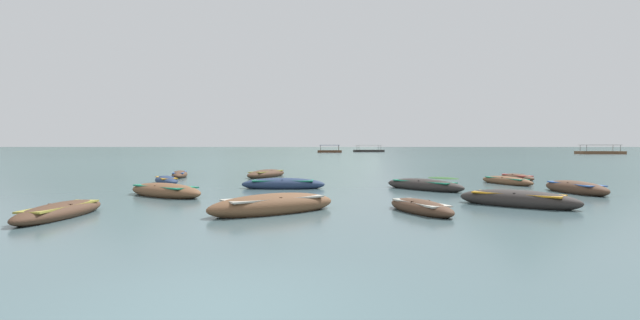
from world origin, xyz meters
TOP-DOWN VIEW (x-y plane):
  - ground_plane at (0.00, 1500.00)m, footprint 6000.00×6000.00m
  - mountain_1 at (-843.29, 1845.34)m, footprint 1559.41×1559.41m
  - mountain_2 at (-266.54, 2007.97)m, footprint 1355.46×1355.46m
  - mountain_3 at (716.04, 1768.37)m, footprint 1359.97×1359.97m
  - rowboat_0 at (-7.86, 19.21)m, footprint 2.56×3.33m
  - rowboat_1 at (-1.10, 16.32)m, footprint 4.01×1.32m
  - rowboat_2 at (11.79, 14.71)m, footprint 1.85×3.86m
  - rowboat_3 at (-3.18, 24.48)m, footprint 2.72×4.45m
  - rowboat_4 at (-6.37, 7.13)m, footprint 1.11×3.89m
  - rowboat_5 at (12.28, 22.54)m, footprint 1.61×3.15m
  - rowboat_6 at (10.48, 19.28)m, footprint 2.19×3.73m
  - rowboat_7 at (-5.49, 12.79)m, footprint 4.25×3.56m
  - rowboat_8 at (5.51, 15.96)m, footprint 3.71×3.95m
  - rowboat_9 at (7.59, 10.15)m, footprint 3.88×3.33m
  - rowboat_10 at (-8.84, 24.16)m, footprint 1.77×3.72m
  - rowboat_12 at (-0.43, 8.28)m, footprint 4.20×3.71m
  - rowboat_13 at (4.04, 8.49)m, footprint 2.11×3.19m
  - ferry_0 at (68.27, 115.19)m, footprint 10.87×4.83m
  - ferry_1 at (11.98, 153.58)m, footprint 10.66×5.86m
  - ferry_2 at (-1.18, 138.24)m, footprint 7.59×3.00m
  - weed_patch_0 at (8.11, 23.59)m, footprint 2.35×2.28m

SIDE VIEW (x-z plane):
  - ground_plane at x=0.00m, z-range 0.00..0.00m
  - weed_patch_0 at x=8.11m, z-range -0.07..0.07m
  - rowboat_5 at x=12.28m, z-range -0.08..0.37m
  - rowboat_0 at x=-7.86m, z-range -0.09..0.40m
  - rowboat_13 at x=4.04m, z-range -0.09..0.41m
  - rowboat_10 at x=-8.84m, z-range -0.10..0.42m
  - rowboat_6 at x=10.48m, z-range -0.10..0.43m
  - rowboat_4 at x=-6.37m, z-range -0.10..0.43m
  - rowboat_3 at x=-3.18m, z-range -0.11..0.49m
  - rowboat_1 at x=-1.10m, z-range -0.12..0.51m
  - rowboat_8 at x=5.51m, z-range -0.12..0.51m
  - rowboat_7 at x=-5.49m, z-range -0.12..0.53m
  - rowboat_2 at x=11.79m, z-range -0.12..0.53m
  - rowboat_9 at x=7.59m, z-range -0.13..0.56m
  - rowboat_12 at x=-0.43m, z-range -0.14..0.60m
  - ferry_0 at x=68.27m, z-range -0.82..1.71m
  - ferry_1 at x=11.98m, z-range -0.82..1.71m
  - ferry_2 at x=-1.18m, z-range -0.82..1.72m
  - mountain_1 at x=-843.29m, z-range 0.00..395.45m
  - mountain_2 at x=-266.54m, z-range 0.00..400.62m
  - mountain_3 at x=716.04m, z-range 0.00..463.39m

